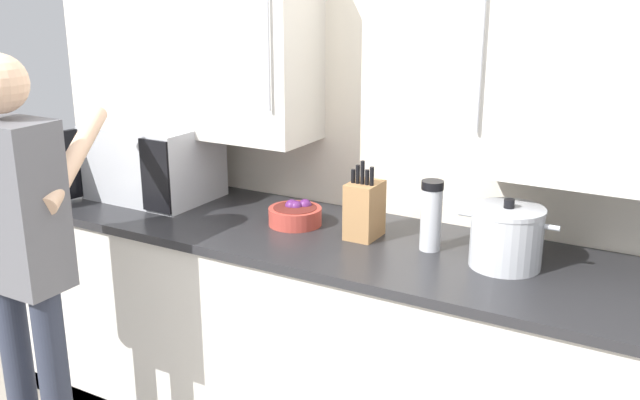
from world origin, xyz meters
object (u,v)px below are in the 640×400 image
(stock_pot, at_px, (506,237))
(person_figure, at_px, (21,244))
(thermos_flask, at_px, (431,215))
(fruit_bowl, at_px, (295,214))
(microwave_oven, at_px, (147,161))
(knife_block, at_px, (364,209))

(stock_pot, relative_size, person_figure, 0.21)
(thermos_flask, bearing_deg, fruit_bowl, -179.46)
(microwave_oven, height_order, person_figure, person_figure)
(stock_pot, height_order, person_figure, person_figure)
(microwave_oven, height_order, thermos_flask, microwave_oven)
(thermos_flask, bearing_deg, person_figure, -146.95)
(microwave_oven, distance_m, fruit_bowl, 0.79)
(knife_block, bearing_deg, person_figure, -140.28)
(thermos_flask, relative_size, person_figure, 0.16)
(thermos_flask, distance_m, knife_block, 0.27)
(thermos_flask, relative_size, fruit_bowl, 1.22)
(fruit_bowl, bearing_deg, person_figure, -129.45)
(stock_pot, bearing_deg, person_figure, -152.72)
(stock_pot, relative_size, fruit_bowl, 1.61)
(person_figure, bearing_deg, fruit_bowl, 50.55)
(microwave_oven, relative_size, stock_pot, 2.21)
(microwave_oven, relative_size, thermos_flask, 2.93)
(thermos_flask, height_order, stock_pot, thermos_flask)
(thermos_flask, height_order, fruit_bowl, thermos_flask)
(knife_block, relative_size, fruit_bowl, 1.43)
(knife_block, bearing_deg, thermos_flask, 0.30)
(stock_pot, distance_m, person_figure, 1.69)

